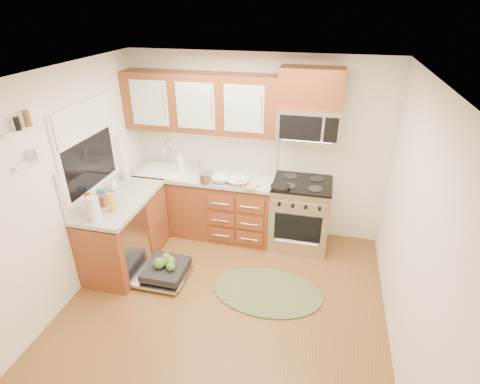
% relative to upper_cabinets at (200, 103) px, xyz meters
% --- Properties ---
extents(floor, '(3.50, 3.50, 0.00)m').
position_rel_upper_cabinets_xyz_m(floor, '(0.73, -1.57, -1.88)').
color(floor, brown).
rests_on(floor, ground).
extents(ceiling, '(3.50, 3.50, 0.00)m').
position_rel_upper_cabinets_xyz_m(ceiling, '(0.73, -1.57, 0.62)').
color(ceiling, white).
rests_on(ceiling, ground).
extents(wall_back, '(3.50, 0.04, 2.50)m').
position_rel_upper_cabinets_xyz_m(wall_back, '(0.73, 0.18, -0.62)').
color(wall_back, white).
rests_on(wall_back, ground).
extents(wall_front, '(3.50, 0.04, 2.50)m').
position_rel_upper_cabinets_xyz_m(wall_front, '(0.73, -3.33, -0.62)').
color(wall_front, white).
rests_on(wall_front, ground).
extents(wall_left, '(0.04, 3.50, 2.50)m').
position_rel_upper_cabinets_xyz_m(wall_left, '(-1.02, -1.57, -0.62)').
color(wall_left, white).
rests_on(wall_left, ground).
extents(wall_right, '(0.04, 3.50, 2.50)m').
position_rel_upper_cabinets_xyz_m(wall_right, '(2.48, -1.57, -0.62)').
color(wall_right, white).
rests_on(wall_right, ground).
extents(base_cabinet_back, '(2.05, 0.60, 0.85)m').
position_rel_upper_cabinets_xyz_m(base_cabinet_back, '(0.00, -0.12, -1.45)').
color(base_cabinet_back, maroon).
rests_on(base_cabinet_back, ground).
extents(base_cabinet_left, '(0.60, 1.25, 0.85)m').
position_rel_upper_cabinets_xyz_m(base_cabinet_left, '(-0.72, -1.05, -1.45)').
color(base_cabinet_left, maroon).
rests_on(base_cabinet_left, ground).
extents(countertop_back, '(2.07, 0.64, 0.05)m').
position_rel_upper_cabinets_xyz_m(countertop_back, '(0.00, -0.14, -0.97)').
color(countertop_back, '#AFA9A0').
rests_on(countertop_back, base_cabinet_back).
extents(countertop_left, '(0.64, 1.27, 0.05)m').
position_rel_upper_cabinets_xyz_m(countertop_left, '(-0.71, -1.05, -0.97)').
color(countertop_left, '#AFA9A0').
rests_on(countertop_left, base_cabinet_left).
extents(backsplash_back, '(2.05, 0.02, 0.57)m').
position_rel_upper_cabinets_xyz_m(backsplash_back, '(0.00, 0.16, -0.67)').
color(backsplash_back, beige).
rests_on(backsplash_back, ground).
extents(backsplash_left, '(0.02, 1.25, 0.57)m').
position_rel_upper_cabinets_xyz_m(backsplash_left, '(-1.01, -1.05, -0.67)').
color(backsplash_left, beige).
rests_on(backsplash_left, ground).
extents(upper_cabinets, '(2.05, 0.35, 0.75)m').
position_rel_upper_cabinets_xyz_m(upper_cabinets, '(0.00, 0.00, 0.00)').
color(upper_cabinets, maroon).
rests_on(upper_cabinets, ground).
extents(cabinet_over_mw, '(0.76, 0.35, 0.47)m').
position_rel_upper_cabinets_xyz_m(cabinet_over_mw, '(1.41, 0.00, 0.26)').
color(cabinet_over_mw, maroon).
rests_on(cabinet_over_mw, ground).
extents(range, '(0.76, 0.64, 0.95)m').
position_rel_upper_cabinets_xyz_m(range, '(1.41, -0.15, -1.40)').
color(range, silver).
rests_on(range, ground).
extents(microwave, '(0.76, 0.38, 0.40)m').
position_rel_upper_cabinets_xyz_m(microwave, '(1.41, -0.02, -0.18)').
color(microwave, silver).
rests_on(microwave, ground).
extents(sink, '(0.62, 0.50, 0.26)m').
position_rel_upper_cabinets_xyz_m(sink, '(-0.52, -0.16, -1.07)').
color(sink, white).
rests_on(sink, ground).
extents(dishwasher, '(0.70, 0.60, 0.20)m').
position_rel_upper_cabinets_xyz_m(dishwasher, '(-0.13, -1.27, -1.77)').
color(dishwasher, silver).
rests_on(dishwasher, ground).
extents(window, '(0.03, 1.05, 1.05)m').
position_rel_upper_cabinets_xyz_m(window, '(-1.01, -1.07, -0.32)').
color(window, white).
rests_on(window, ground).
extents(window_blind, '(0.02, 0.96, 0.40)m').
position_rel_upper_cabinets_xyz_m(window_blind, '(-0.98, -1.07, 0.00)').
color(window_blind, white).
rests_on(window_blind, ground).
extents(shelf_upper, '(0.04, 0.40, 0.03)m').
position_rel_upper_cabinets_xyz_m(shelf_upper, '(-0.99, -1.92, 0.17)').
color(shelf_upper, white).
rests_on(shelf_upper, ground).
extents(shelf_lower, '(0.04, 0.40, 0.03)m').
position_rel_upper_cabinets_xyz_m(shelf_lower, '(-0.99, -1.92, -0.12)').
color(shelf_lower, white).
rests_on(shelf_lower, ground).
extents(rug, '(1.39, 1.00, 0.02)m').
position_rel_upper_cabinets_xyz_m(rug, '(1.16, -1.23, -1.86)').
color(rug, '#5A673A').
rests_on(rug, ground).
extents(skillet, '(0.31, 0.31, 0.05)m').
position_rel_upper_cabinets_xyz_m(skillet, '(1.14, -0.40, -0.90)').
color(skillet, black).
rests_on(skillet, range).
extents(stock_pot, '(0.28, 0.28, 0.13)m').
position_rel_upper_cabinets_xyz_m(stock_pot, '(0.17, -0.35, -0.88)').
color(stock_pot, silver).
rests_on(stock_pot, countertop_back).
extents(cutting_board, '(0.34, 0.28, 0.02)m').
position_rel_upper_cabinets_xyz_m(cutting_board, '(0.70, -0.35, -0.94)').
color(cutting_board, tan).
rests_on(cutting_board, countertop_back).
extents(canister, '(0.12, 0.12, 0.16)m').
position_rel_upper_cabinets_xyz_m(canister, '(-0.07, -0.04, -0.87)').
color(canister, silver).
rests_on(canister, countertop_back).
extents(paper_towel_roll, '(0.17, 0.17, 0.28)m').
position_rel_upper_cabinets_xyz_m(paper_towel_roll, '(-0.72, -1.54, -0.81)').
color(paper_towel_roll, white).
rests_on(paper_towel_roll, countertop_left).
extents(mustard_bottle, '(0.09, 0.09, 0.22)m').
position_rel_upper_cabinets_xyz_m(mustard_bottle, '(-0.63, -1.34, -0.84)').
color(mustard_bottle, gold).
rests_on(mustard_bottle, countertop_left).
extents(red_bottle, '(0.08, 0.08, 0.24)m').
position_rel_upper_cabinets_xyz_m(red_bottle, '(-0.86, -1.43, -0.83)').
color(red_bottle, '#A3270D').
rests_on(red_bottle, countertop_left).
extents(wooden_box, '(0.13, 0.10, 0.13)m').
position_rel_upper_cabinets_xyz_m(wooden_box, '(-0.83, -1.24, -0.89)').
color(wooden_box, brown).
rests_on(wooden_box, countertop_left).
extents(blue_carton, '(0.12, 0.09, 0.16)m').
position_rel_upper_cabinets_xyz_m(blue_carton, '(-0.86, -1.17, -0.87)').
color(blue_carton, '#2978C3').
rests_on(blue_carton, countertop_left).
extents(bowl_a, '(0.28, 0.28, 0.06)m').
position_rel_upper_cabinets_xyz_m(bowl_a, '(0.58, -0.32, -0.92)').
color(bowl_a, '#999999').
rests_on(bowl_a, countertop_back).
extents(bowl_b, '(0.29, 0.29, 0.08)m').
position_rel_upper_cabinets_xyz_m(bowl_b, '(0.34, -0.32, -0.91)').
color(bowl_b, '#999999').
rests_on(bowl_b, countertop_back).
extents(cup, '(0.14, 0.14, 0.08)m').
position_rel_upper_cabinets_xyz_m(cup, '(0.56, -0.13, -0.91)').
color(cup, '#999999').
rests_on(cup, countertop_back).
extents(soap_bottle_a, '(0.11, 0.11, 0.29)m').
position_rel_upper_cabinets_xyz_m(soap_bottle_a, '(-0.27, -0.15, -0.80)').
color(soap_bottle_a, '#999999').
rests_on(soap_bottle_a, countertop_back).
extents(soap_bottle_b, '(0.08, 0.09, 0.17)m').
position_rel_upper_cabinets_xyz_m(soap_bottle_b, '(-0.90, -0.55, -0.86)').
color(soap_bottle_b, '#999999').
rests_on(soap_bottle_b, countertop_left).
extents(soap_bottle_c, '(0.16, 0.16, 0.15)m').
position_rel_upper_cabinets_xyz_m(soap_bottle_c, '(-0.90, -0.88, -0.88)').
color(soap_bottle_c, '#999999').
rests_on(soap_bottle_c, countertop_left).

